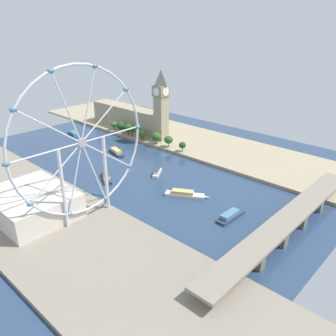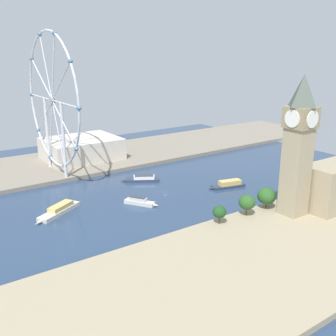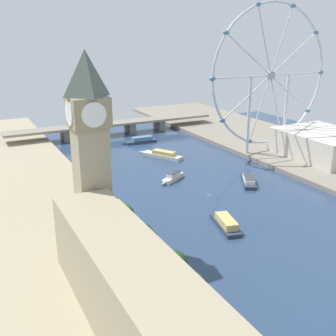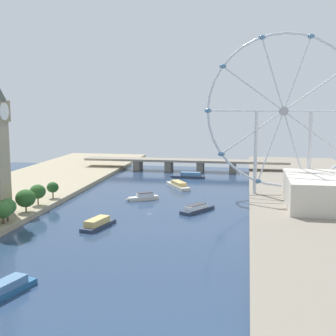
{
  "view_description": "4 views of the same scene",
  "coord_description": "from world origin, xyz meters",
  "px_view_note": "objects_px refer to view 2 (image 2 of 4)",
  "views": [
    {
      "loc": [
        200.65,
        235.67,
        134.06
      ],
      "look_at": [
        2.62,
        52.3,
        17.79
      ],
      "focal_mm": 37.03,
      "sensor_mm": 36.0,
      "label": 1
    },
    {
      "loc": [
        -217.85,
        151.3,
        96.77
      ],
      "look_at": [
        4.79,
        -6.0,
        15.35
      ],
      "focal_mm": 43.0,
      "sensor_mm": 36.0,
      "label": 2
    },
    {
      "loc": [
        -126.07,
        -191.41,
        90.01
      ],
      "look_at": [
        -19.9,
        14.21,
        13.27
      ],
      "focal_mm": 44.39,
      "sensor_mm": 36.0,
      "label": 3
    },
    {
      "loc": [
        57.98,
        -271.13,
        66.34
      ],
      "look_at": [
        -1.0,
        72.12,
        15.42
      ],
      "focal_mm": 49.8,
      "sensor_mm": 36.0,
      "label": 4
    }
  ],
  "objects_px": {
    "riverside_hall": "(82,148)",
    "tour_boat_3": "(311,166)",
    "tour_boat_1": "(229,184)",
    "tour_boat_5": "(142,179)",
    "tour_boat_0": "(140,202)",
    "clock_tower": "(298,144)",
    "tour_boat_2": "(59,210)",
    "ferris_wheel": "(52,101)"
  },
  "relations": [
    {
      "from": "tour_boat_0",
      "to": "tour_boat_3",
      "type": "bearing_deg",
      "value": 52.9
    },
    {
      "from": "clock_tower",
      "to": "ferris_wheel",
      "type": "relative_size",
      "value": 0.75
    },
    {
      "from": "clock_tower",
      "to": "tour_boat_2",
      "type": "relative_size",
      "value": 2.32
    },
    {
      "from": "tour_boat_0",
      "to": "tour_boat_1",
      "type": "distance_m",
      "value": 70.54
    },
    {
      "from": "tour_boat_0",
      "to": "tour_boat_1",
      "type": "bearing_deg",
      "value": 50.87
    },
    {
      "from": "tour_boat_1",
      "to": "tour_boat_5",
      "type": "bearing_deg",
      "value": -33.64
    },
    {
      "from": "tour_boat_2",
      "to": "tour_boat_0",
      "type": "bearing_deg",
      "value": 130.56
    },
    {
      "from": "riverside_hall",
      "to": "tour_boat_5",
      "type": "distance_m",
      "value": 79.93
    },
    {
      "from": "riverside_hall",
      "to": "tour_boat_0",
      "type": "distance_m",
      "value": 118.32
    },
    {
      "from": "clock_tower",
      "to": "tour_boat_3",
      "type": "bearing_deg",
      "value": -59.47
    },
    {
      "from": "tour_boat_0",
      "to": "tour_boat_2",
      "type": "xyz_separation_m",
      "value": [
        16.38,
        47.75,
        0.03
      ]
    },
    {
      "from": "clock_tower",
      "to": "riverside_hall",
      "type": "bearing_deg",
      "value": 15.03
    },
    {
      "from": "clock_tower",
      "to": "tour_boat_3",
      "type": "distance_m",
      "value": 120.56
    },
    {
      "from": "ferris_wheel",
      "to": "riverside_hall",
      "type": "relative_size",
      "value": 1.74
    },
    {
      "from": "clock_tower",
      "to": "tour_boat_2",
      "type": "distance_m",
      "value": 146.4
    },
    {
      "from": "tour_boat_1",
      "to": "tour_boat_3",
      "type": "xyz_separation_m",
      "value": [
        -4.82,
        -89.15,
        -0.13
      ]
    },
    {
      "from": "clock_tower",
      "to": "tour_boat_0",
      "type": "bearing_deg",
      "value": 41.48
    },
    {
      "from": "riverside_hall",
      "to": "tour_boat_5",
      "type": "height_order",
      "value": "riverside_hall"
    },
    {
      "from": "riverside_hall",
      "to": "tour_boat_3",
      "type": "xyz_separation_m",
      "value": [
        -130.38,
        -147.41,
        -9.99
      ]
    },
    {
      "from": "clock_tower",
      "to": "ferris_wheel",
      "type": "xyz_separation_m",
      "value": [
        161.39,
        82.47,
        13.31
      ]
    },
    {
      "from": "clock_tower",
      "to": "tour_boat_1",
      "type": "xyz_separation_m",
      "value": [
        62.05,
        -7.89,
        -42.78
      ]
    },
    {
      "from": "clock_tower",
      "to": "riverside_hall",
      "type": "distance_m",
      "value": 197.02
    },
    {
      "from": "tour_boat_0",
      "to": "tour_boat_1",
      "type": "relative_size",
      "value": 0.75
    },
    {
      "from": "riverside_hall",
      "to": "tour_boat_3",
      "type": "distance_m",
      "value": 197.05
    },
    {
      "from": "ferris_wheel",
      "to": "tour_boat_5",
      "type": "distance_m",
      "value": 89.57
    },
    {
      "from": "tour_boat_1",
      "to": "tour_boat_5",
      "type": "relative_size",
      "value": 1.05
    },
    {
      "from": "ferris_wheel",
      "to": "tour_boat_0",
      "type": "bearing_deg",
      "value": -167.43
    },
    {
      "from": "clock_tower",
      "to": "tour_boat_3",
      "type": "xyz_separation_m",
      "value": [
        57.23,
        -97.05,
        -42.91
      ]
    },
    {
      "from": "riverside_hall",
      "to": "tour_boat_1",
      "type": "bearing_deg",
      "value": -155.11
    },
    {
      "from": "ferris_wheel",
      "to": "tour_boat_3",
      "type": "distance_m",
      "value": 215.02
    },
    {
      "from": "clock_tower",
      "to": "ferris_wheel",
      "type": "distance_m",
      "value": 181.73
    },
    {
      "from": "tour_boat_1",
      "to": "tour_boat_2",
      "type": "height_order",
      "value": "tour_boat_2"
    },
    {
      "from": "tour_boat_5",
      "to": "ferris_wheel",
      "type": "bearing_deg",
      "value": -16.65
    },
    {
      "from": "riverside_hall",
      "to": "tour_boat_3",
      "type": "relative_size",
      "value": 1.86
    },
    {
      "from": "tour_boat_3",
      "to": "tour_boat_0",
      "type": "bearing_deg",
      "value": -169.97
    },
    {
      "from": "tour_boat_0",
      "to": "tour_boat_2",
      "type": "distance_m",
      "value": 50.48
    },
    {
      "from": "clock_tower",
      "to": "tour_boat_0",
      "type": "height_order",
      "value": "clock_tower"
    },
    {
      "from": "riverside_hall",
      "to": "clock_tower",
      "type": "bearing_deg",
      "value": -164.97
    },
    {
      "from": "ferris_wheel",
      "to": "tour_boat_1",
      "type": "distance_m",
      "value": 145.53
    },
    {
      "from": "tour_boat_2",
      "to": "ferris_wheel",
      "type": "bearing_deg",
      "value": -140.68
    },
    {
      "from": "ferris_wheel",
      "to": "tour_boat_5",
      "type": "relative_size",
      "value": 3.86
    },
    {
      "from": "tour_boat_1",
      "to": "tour_boat_3",
      "type": "distance_m",
      "value": 89.28
    }
  ]
}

